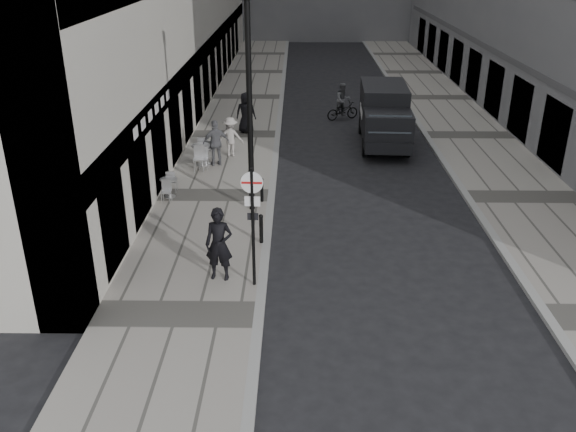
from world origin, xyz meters
The scene contains 16 objects.
ground centered at (0.00, 0.00, 0.00)m, with size 120.00×120.00×0.00m, color black.
sidewalk centered at (-2.00, 18.00, 0.06)m, with size 4.00×60.00×0.12m, color gray.
far_sidewalk centered at (9.00, 18.00, 0.06)m, with size 4.00×60.00×0.12m, color gray.
walking_man centered at (-1.13, 4.44, 1.13)m, with size 0.73×0.48×2.01m, color black.
sign_post centered at (-0.20, 4.12, 2.20)m, with size 0.56×0.10×3.24m.
lamppost centered at (-0.60, 9.13, 4.07)m, with size 0.32×0.32×7.10m.
bollard_near centered at (-0.15, 6.58, 0.55)m, with size 0.11×0.11×0.86m, color black.
bollard_far centered at (-0.30, 9.78, 0.52)m, with size 0.11×0.11×0.81m, color black.
panel_van centered at (4.81, 16.97, 1.43)m, with size 2.26×5.48×2.53m.
cyclist centered at (3.25, 21.09, 0.73)m, with size 1.84×1.28×1.88m.
pedestrian_a centered at (-2.33, 13.57, 1.05)m, with size 1.09×0.45×1.86m, color slate.
pedestrian_b centered at (-1.87, 14.75, 0.95)m, with size 1.07×0.61×1.65m, color #ADA6A0.
pedestrian_c centered at (-1.50, 18.27, 1.07)m, with size 0.93×0.60×1.90m, color black.
cafe_table_near centered at (-3.60, 10.15, 0.52)m, with size 0.62×1.39×0.79m.
cafe_table_mid centered at (-2.80, 13.64, 0.56)m, with size 0.67×1.51×0.86m.
cafe_table_far centered at (-2.93, 13.52, 0.63)m, with size 0.78×1.76×1.01m.
Camera 1 is at (0.89, -9.79, 8.34)m, focal length 38.00 mm.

